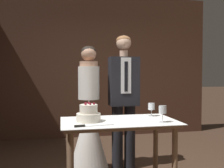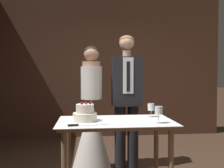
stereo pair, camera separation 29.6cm
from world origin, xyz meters
name	(u,v)px [view 2 (the right image)]	position (x,y,z in m)	size (l,w,h in m)	color
wall_back	(108,66)	(0.00, 2.53, 1.46)	(4.72, 0.12, 2.92)	#472B1E
cake_table	(116,132)	(-0.16, -0.07, 0.69)	(1.21, 0.69, 0.80)	#8E6B4C
tiered_cake	(85,114)	(-0.48, -0.06, 0.88)	(0.25, 0.25, 0.20)	silver
cake_knife	(80,125)	(-0.52, -0.30, 0.81)	(0.39, 0.07, 0.02)	silver
wine_glass_near	(151,108)	(0.27, 0.12, 0.91)	(0.08, 0.08, 0.15)	silver
wine_glass_middle	(159,111)	(0.25, -0.26, 0.93)	(0.08, 0.08, 0.17)	silver
bride	(92,125)	(-0.39, 0.66, 0.61)	(0.54, 0.54, 1.66)	white
groom	(127,96)	(0.08, 0.66, 1.00)	(0.39, 0.25, 1.81)	black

